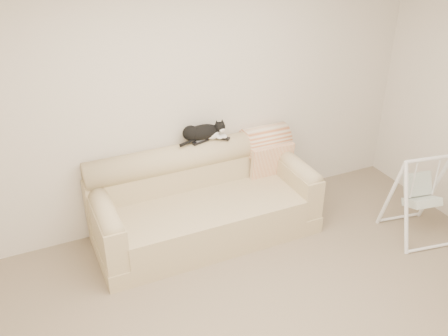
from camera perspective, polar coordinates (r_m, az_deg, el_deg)
name	(u,v)px	position (r m, az deg, el deg)	size (l,w,h in m)	color
room_shell	(298,171)	(3.18, 8.48, -0.36)	(5.04, 4.04, 2.60)	beige
sofa	(203,202)	(5.02, -2.45, -3.91)	(2.20, 0.93, 0.90)	tan
remote_a	(200,141)	(4.95, -2.73, 3.06)	(0.19, 0.10, 0.03)	black
remote_b	(221,138)	(5.03, -0.30, 3.49)	(0.15, 0.15, 0.02)	black
tuxedo_cat	(203,132)	(4.95, -2.46, 4.12)	(0.51, 0.19, 0.20)	black
throw_blanket	(266,144)	(5.33, 4.83, 2.72)	(0.48, 0.38, 0.58)	#CD7441
baby_swing	(420,196)	(5.29, 21.54, -3.05)	(0.63, 0.66, 0.89)	white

